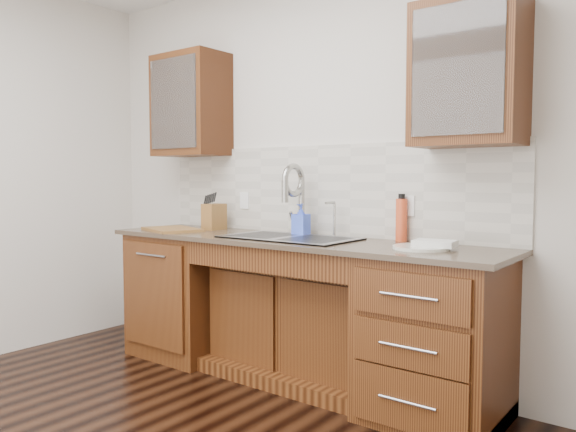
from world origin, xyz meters
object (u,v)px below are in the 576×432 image
Objects in this scene: soap_bottle at (301,220)px; knife_block at (214,217)px; water_bottle at (401,220)px; cutting_board at (172,229)px; plate at (421,248)px.

soap_bottle reaches higher than knife_block.
cutting_board is at bearing -166.64° from water_bottle.
water_bottle is at bearing 132.01° from plate.
knife_block is at bearing -174.65° from water_bottle.
knife_block is at bearing 175.06° from plate.
plate is 0.68× the size of cutting_board.
cutting_board reaches higher than plate.
cutting_board is at bearing -167.04° from soap_bottle.
cutting_board is (-1.84, -0.10, 0.00)m from plate.
soap_bottle is 0.93m from plate.
water_bottle is at bearing 5.13° from soap_bottle.
knife_block is at bearing 178.78° from soap_bottle.
soap_bottle reaches higher than plate.
soap_bottle is 0.98m from cutting_board.
plate is (0.25, -0.28, -0.12)m from water_bottle.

